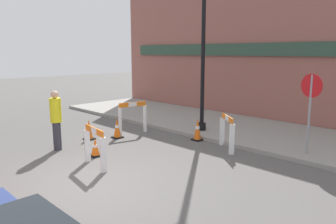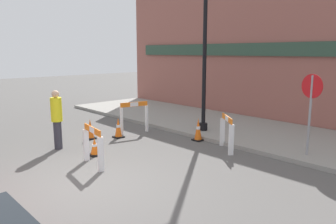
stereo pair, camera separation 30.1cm
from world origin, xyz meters
name	(u,v)px [view 2 (the right image)]	position (x,y,z in m)	size (l,w,h in m)	color
ground_plane	(82,187)	(0.00, 0.00, 0.00)	(60.00, 60.00, 0.00)	#565451
sidewalk_slab	(256,132)	(0.00, 6.46, 0.06)	(18.00, 3.92, 0.12)	gray
storefront_facade	(291,51)	(0.00, 8.49, 2.75)	(18.00, 0.22, 5.50)	#93564C
streetlamp_post	(205,18)	(-1.23, 5.17, 3.76)	(0.44, 0.44, 5.72)	black
stop_sign	(311,101)	(2.33, 5.09, 1.50)	(0.59, 0.16, 2.06)	gray
barricade_0	(134,116)	(-2.87, 3.54, 0.59)	(0.35, 0.98, 1.06)	white
barricade_1	(93,144)	(-0.95, 0.85, 0.54)	(0.99, 0.28, 0.96)	white
barricade_2	(227,131)	(0.45, 4.22, 0.54)	(0.84, 0.69, 0.98)	white
traffic_cone_0	(90,129)	(-3.22, 2.07, 0.31)	(0.30, 0.30, 0.64)	black
traffic_cone_1	(198,130)	(-0.77, 4.40, 0.34)	(0.30, 0.30, 0.71)	black
traffic_cone_2	(95,147)	(-1.65, 1.29, 0.23)	(0.30, 0.30, 0.48)	black
traffic_cone_3	(118,128)	(-2.76, 2.81, 0.31)	(0.30, 0.30, 0.65)	black
person_worker	(57,117)	(-2.88, 0.85, 0.90)	(0.43, 0.43, 1.67)	#33333D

